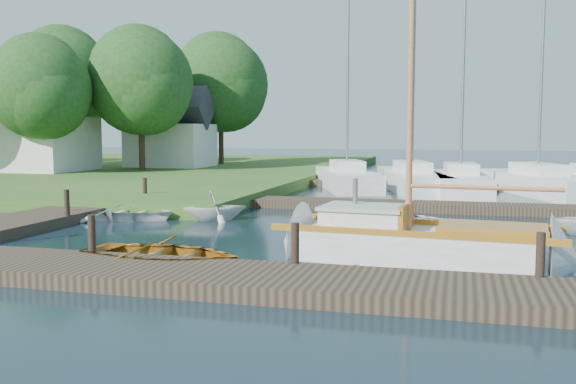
% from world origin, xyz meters
% --- Properties ---
extents(ground, '(160.00, 160.00, 0.00)m').
position_xyz_m(ground, '(0.00, 0.00, 0.00)').
color(ground, black).
rests_on(ground, ground).
extents(near_dock, '(18.00, 2.20, 0.30)m').
position_xyz_m(near_dock, '(0.00, -6.00, 0.15)').
color(near_dock, '#2D211A').
rests_on(near_dock, ground).
extents(left_dock, '(2.20, 18.00, 0.30)m').
position_xyz_m(left_dock, '(-8.00, 2.00, 0.15)').
color(left_dock, '#2D211A').
rests_on(left_dock, ground).
extents(far_dock, '(14.00, 1.60, 0.30)m').
position_xyz_m(far_dock, '(2.00, 6.50, 0.15)').
color(far_dock, '#2D211A').
rests_on(far_dock, ground).
extents(mooring_post_1, '(0.16, 0.16, 0.80)m').
position_xyz_m(mooring_post_1, '(-3.00, -5.00, 0.70)').
color(mooring_post_1, black).
rests_on(mooring_post_1, near_dock).
extents(mooring_post_2, '(0.16, 0.16, 0.80)m').
position_xyz_m(mooring_post_2, '(1.50, -5.00, 0.70)').
color(mooring_post_2, black).
rests_on(mooring_post_2, near_dock).
extents(mooring_post_3, '(0.16, 0.16, 0.80)m').
position_xyz_m(mooring_post_3, '(6.00, -5.00, 0.70)').
color(mooring_post_3, black).
rests_on(mooring_post_3, near_dock).
extents(mooring_post_4, '(0.16, 0.16, 0.80)m').
position_xyz_m(mooring_post_4, '(-7.00, 0.00, 0.70)').
color(mooring_post_4, black).
rests_on(mooring_post_4, left_dock).
extents(mooring_post_5, '(0.16, 0.16, 0.80)m').
position_xyz_m(mooring_post_5, '(-7.00, 5.00, 0.70)').
color(mooring_post_5, black).
rests_on(mooring_post_5, left_dock).
extents(sailboat, '(7.30, 2.63, 9.83)m').
position_xyz_m(sailboat, '(3.86, -2.65, 0.34)').
color(sailboat, beige).
rests_on(sailboat, ground).
extents(dinghy, '(3.67, 2.73, 0.73)m').
position_xyz_m(dinghy, '(-1.50, -4.70, 0.36)').
color(dinghy, '#9C5B14').
rests_on(dinghy, ground).
extents(tender_a, '(3.30, 2.44, 0.66)m').
position_xyz_m(tender_a, '(-5.89, 1.64, 0.33)').
color(tender_a, beige).
rests_on(tender_a, ground).
extents(tender_b, '(2.61, 2.51, 1.06)m').
position_xyz_m(tender_b, '(-3.05, 2.21, 0.53)').
color(tender_b, beige).
rests_on(tender_b, ground).
extents(tender_c, '(3.69, 2.81, 0.72)m').
position_xyz_m(tender_c, '(2.62, 1.99, 0.36)').
color(tender_c, beige).
rests_on(tender_c, ground).
extents(marina_boat_0, '(4.66, 8.06, 10.79)m').
position_xyz_m(marina_boat_0, '(-0.90, 14.57, 0.57)').
color(marina_boat_0, beige).
rests_on(marina_boat_0, ground).
extents(marina_boat_1, '(4.41, 9.40, 10.11)m').
position_xyz_m(marina_boat_1, '(2.29, 14.57, 0.56)').
color(marina_boat_1, beige).
rests_on(marina_boat_1, ground).
extents(marina_boat_2, '(2.83, 7.40, 12.05)m').
position_xyz_m(marina_boat_2, '(4.59, 13.38, 0.59)').
color(marina_boat_2, beige).
rests_on(marina_boat_2, ground).
extents(marina_boat_3, '(5.25, 9.23, 11.12)m').
position_xyz_m(marina_boat_3, '(7.98, 14.04, 0.57)').
color(marina_boat_3, beige).
rests_on(marina_boat_3, ground).
extents(house_a, '(6.30, 5.00, 6.29)m').
position_xyz_m(house_a, '(-20.00, 16.00, 2.96)').
color(house_a, white).
rests_on(house_a, shore).
extents(house_c, '(5.25, 4.00, 5.28)m').
position_xyz_m(house_c, '(-14.00, 22.00, 2.58)').
color(house_c, white).
rests_on(house_c, shore).
extents(tree_2, '(5.83, 5.75, 7.82)m').
position_xyz_m(tree_2, '(-18.00, 14.05, 5.25)').
color(tree_2, '#332114').
rests_on(tree_2, shore).
extents(tree_3, '(6.41, 6.38, 8.74)m').
position_xyz_m(tree_3, '(-14.00, 18.05, 5.81)').
color(tree_3, '#332114').
rests_on(tree_3, shore).
extents(tree_4, '(7.01, 7.01, 9.66)m').
position_xyz_m(tree_4, '(-22.00, 22.05, 6.37)').
color(tree_4, '#332114').
rests_on(tree_4, shore).
extents(tree_7, '(6.83, 6.83, 9.38)m').
position_xyz_m(tree_7, '(-12.00, 26.05, 6.20)').
color(tree_7, '#332114').
rests_on(tree_7, shore).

